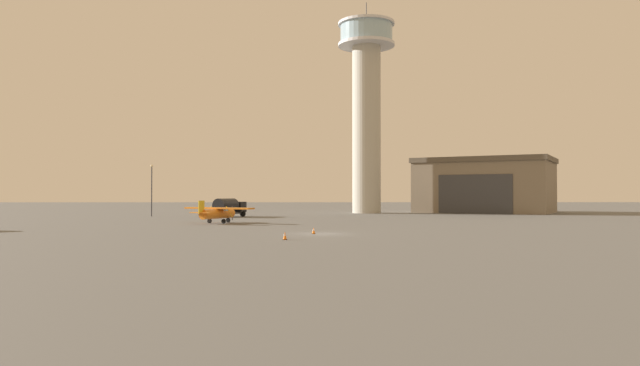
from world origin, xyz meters
name	(u,v)px	position (x,y,z in m)	size (l,w,h in m)	color
ground_plane	(321,234)	(0.00, 0.00, 0.00)	(400.00, 400.00, 0.00)	#60605E
control_tower	(366,98)	(10.04, 58.12, 22.66)	(11.11, 11.11, 41.53)	#B2AD9E
hangar	(485,185)	(34.46, 61.50, 5.48)	(31.65, 28.85, 10.92)	#7A6B56
airplane_orange	(217,213)	(-12.99, 19.49, 1.38)	(9.57, 7.65, 2.96)	orange
truck_fuel_tanker_black	(229,207)	(-14.29, 39.59, 1.67)	(4.99, 6.77, 3.04)	#38383D
light_post_east	(152,186)	(-27.54, 42.09, 5.16)	(0.44, 0.44, 8.67)	#38383D
traffic_cone_near_left	(285,236)	(-3.11, -7.14, 0.34)	(0.36, 0.36, 0.70)	black
traffic_cone_near_right	(314,231)	(-0.70, -0.15, 0.30)	(0.36, 0.36, 0.61)	black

